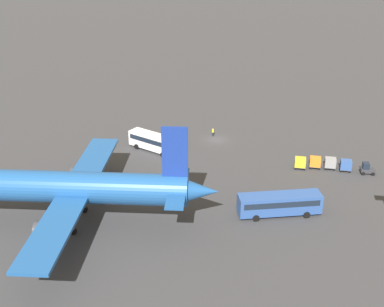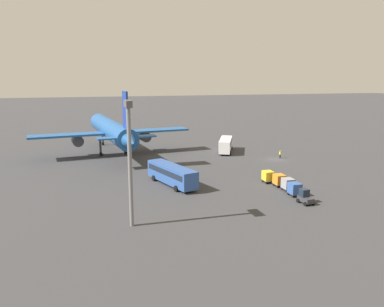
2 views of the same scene
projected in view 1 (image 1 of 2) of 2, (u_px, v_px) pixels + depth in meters
name	position (u px, v px, depth m)	size (l,w,h in m)	color
ground_plane	(216.00, 140.00, 98.49)	(600.00, 600.00, 0.00)	#38383A
airplane	(67.00, 188.00, 67.93)	(43.47, 37.32, 15.42)	#1E5193
shuttle_bus_near	(154.00, 141.00, 92.77)	(10.72, 6.95, 3.32)	white
shuttle_bus_far	(280.00, 203.00, 71.54)	(12.70, 6.27, 3.35)	#2D5199
baggage_tug	(367.00, 169.00, 84.24)	(2.49, 1.79, 2.10)	#333338
worker_person	(213.00, 132.00, 99.88)	(0.38, 0.38, 1.74)	#1E1E2D
cargo_cart_blue	(346.00, 165.00, 85.09)	(2.05, 1.74, 2.06)	#38383D
cargo_cart_grey	(330.00, 163.00, 85.87)	(2.05, 1.74, 2.06)	#38383D
cargo_cart_orange	(315.00, 162.00, 86.21)	(2.05, 1.74, 2.06)	#38383D
cargo_cart_yellow	(300.00, 162.00, 85.99)	(2.05, 1.74, 2.06)	#38383D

